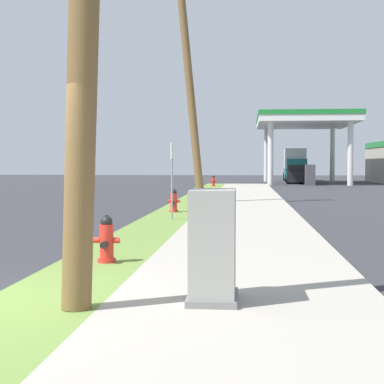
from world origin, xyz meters
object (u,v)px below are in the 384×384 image
object	(u,v)px
fire_hydrant_nearest	(107,242)
car_black_by_near_pump	(298,175)
fire_hydrant_fourth	(213,181)
utility_cabinet	(213,249)
utility_pole_midground	(189,78)
street_sign_post	(172,165)
fire_hydrant_third	(200,188)
truck_teal_at_forecourt	(295,166)
fire_hydrant_second	(174,202)

from	to	relation	value
fire_hydrant_nearest	car_black_by_near_pump	world-z (taller)	car_black_by_near_pump
fire_hydrant_fourth	utility_cabinet	bearing A→B (deg)	-86.87
fire_hydrant_nearest	fire_hydrant_fourth	bearing A→B (deg)	90.13
fire_hydrant_nearest	utility_pole_midground	distance (m)	15.60
utility_pole_midground	car_black_by_near_pump	bearing A→B (deg)	76.23
utility_pole_midground	street_sign_post	world-z (taller)	utility_pole_midground
fire_hydrant_third	truck_teal_at_forecourt	bearing A→B (deg)	75.71
fire_hydrant_third	utility_pole_midground	xyz separation A→B (m)	(0.04, -6.41, 4.68)
utility_pole_midground	utility_cabinet	world-z (taller)	utility_pole_midground
fire_hydrant_second	car_black_by_near_pump	xyz separation A→B (m)	(6.68, 32.26, 0.28)
truck_teal_at_forecourt	fire_hydrant_third	bearing A→B (deg)	-104.29
utility_cabinet	car_black_by_near_pump	world-z (taller)	car_black_by_near_pump
fire_hydrant_second	car_black_by_near_pump	size ratio (longest dim) A/B	0.16
street_sign_post	fire_hydrant_fourth	bearing A→B (deg)	90.46
fire_hydrant_nearest	utility_pole_midground	bearing A→B (deg)	90.48
car_black_by_near_pump	utility_pole_midground	bearing A→B (deg)	-103.77
fire_hydrant_second	street_sign_post	size ratio (longest dim) A/B	0.35
fire_hydrant_second	fire_hydrant_fourth	distance (m)	22.09
fire_hydrant_nearest	fire_hydrant_second	xyz separation A→B (m)	(-0.13, 9.86, 0.00)
fire_hydrant_fourth	street_sign_post	distance (m)	24.66
utility_pole_midground	truck_teal_at_forecourt	size ratio (longest dim) A/B	1.52
fire_hydrant_nearest	utility_cabinet	distance (m)	3.10
fire_hydrant_third	fire_hydrant_fourth	world-z (taller)	same
truck_teal_at_forecourt	utility_pole_midground	bearing A→B (deg)	-101.61
fire_hydrant_nearest	truck_teal_at_forecourt	world-z (taller)	truck_teal_at_forecourt
utility_cabinet	street_sign_post	size ratio (longest dim) A/B	0.60
fire_hydrant_second	truck_teal_at_forecourt	world-z (taller)	truck_teal_at_forecourt
fire_hydrant_fourth	car_black_by_near_pump	bearing A→B (deg)	56.95
street_sign_post	fire_hydrant_nearest	bearing A→B (deg)	-90.99
fire_hydrant_second	fire_hydrant_fourth	bearing A→B (deg)	89.84
fire_hydrant_second	utility_pole_midground	world-z (taller)	utility_pole_midground
fire_hydrant_third	utility_cabinet	world-z (taller)	utility_cabinet
fire_hydrant_second	fire_hydrant_third	distance (m)	11.43
fire_hydrant_second	fire_hydrant_fourth	world-z (taller)	same
utility_cabinet	car_black_by_near_pump	distance (m)	44.87
fire_hydrant_nearest	street_sign_post	world-z (taller)	street_sign_post
fire_hydrant_third	fire_hydrant_nearest	bearing A→B (deg)	-89.57
street_sign_post	car_black_by_near_pump	world-z (taller)	street_sign_post
fire_hydrant_second	utility_cabinet	bearing A→B (deg)	-81.04
fire_hydrant_nearest	fire_hydrant_second	distance (m)	9.86
utility_cabinet	truck_teal_at_forecourt	distance (m)	51.62
fire_hydrant_fourth	truck_teal_at_forecourt	world-z (taller)	truck_teal_at_forecourt
fire_hydrant_third	fire_hydrant_fourth	distance (m)	10.66
car_black_by_near_pump	truck_teal_at_forecourt	xyz separation A→B (m)	(0.31, 6.74, 0.77)
fire_hydrant_second	street_sign_post	distance (m)	2.82
fire_hydrant_nearest	truck_teal_at_forecourt	size ratio (longest dim) A/B	0.12
fire_hydrant_nearest	car_black_by_near_pump	size ratio (longest dim) A/B	0.16
utility_cabinet	car_black_by_near_pump	xyz separation A→B (m)	(4.73, 44.62, 0.01)
street_sign_post	car_black_by_near_pump	distance (m)	35.41
fire_hydrant_fourth	utility_pole_midground	size ratio (longest dim) A/B	0.08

